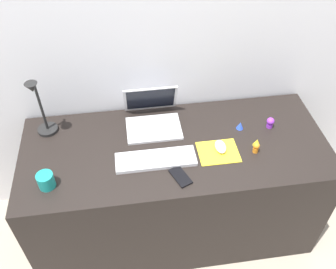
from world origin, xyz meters
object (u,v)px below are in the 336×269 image
object	(u,v)px
toy_figurine_purple	(270,122)
toy_figurine_yellow	(257,142)
keyboard	(156,159)
desk_lamp	(40,109)
toy_figurine_blue	(240,125)
mouse	(221,147)
cell_phone	(180,177)
coffee_mug	(46,181)
laptop	(152,115)
toy_figurine_orange	(256,147)

from	to	relation	value
toy_figurine_purple	toy_figurine_yellow	world-z (taller)	toy_figurine_purple
keyboard	desk_lamp	world-z (taller)	desk_lamp
toy_figurine_blue	mouse	bearing A→B (deg)	-135.76
desk_lamp	toy_figurine_blue	size ratio (longest dim) A/B	8.21
cell_phone	toy_figurine_yellow	bearing A→B (deg)	-2.85
mouse	desk_lamp	distance (m)	0.96
cell_phone	toy_figurine_purple	world-z (taller)	toy_figurine_purple
mouse	desk_lamp	size ratio (longest dim) A/B	0.27
mouse	cell_phone	size ratio (longest dim) A/B	0.75
keyboard	coffee_mug	size ratio (longest dim) A/B	5.11
coffee_mug	toy_figurine_yellow	bearing A→B (deg)	6.42
cell_phone	desk_lamp	xyz separation A→B (m)	(-0.67, 0.41, 0.17)
toy_figurine_blue	toy_figurine_purple	bearing A→B (deg)	-4.29
keyboard	coffee_mug	distance (m)	0.54
desk_lamp	toy_figurine_yellow	size ratio (longest dim) A/B	8.40
cell_phone	laptop	bearing A→B (deg)	79.20
laptop	desk_lamp	xyz separation A→B (m)	(-0.58, -0.01, 0.12)
laptop	toy_figurine_blue	world-z (taller)	laptop
laptop	desk_lamp	world-z (taller)	desk_lamp
laptop	cell_phone	size ratio (longest dim) A/B	2.34
cell_phone	coffee_mug	distance (m)	0.64
cell_phone	toy_figurine_purple	size ratio (longest dim) A/B	2.00
toy_figurine_purple	desk_lamp	bearing A→B (deg)	174.21
desk_lamp	toy_figurine_blue	bearing A→B (deg)	-6.03
toy_figurine_orange	coffee_mug	bearing A→B (deg)	-175.95
toy_figurine_yellow	coffee_mug	bearing A→B (deg)	-173.58
laptop	toy_figurine_blue	distance (m)	0.49
toy_figurine_blue	toy_figurine_yellow	size ratio (longest dim) A/B	1.02
keyboard	toy_figurine_blue	size ratio (longest dim) A/B	9.39
toy_figurine_blue	toy_figurine_purple	xyz separation A→B (m)	(0.17, -0.01, 0.01)
coffee_mug	desk_lamp	bearing A→B (deg)	94.89
toy_figurine_orange	toy_figurine_yellow	bearing A→B (deg)	65.41
toy_figurine_purple	coffee_mug	bearing A→B (deg)	-168.23
keyboard	coffee_mug	world-z (taller)	coffee_mug
toy_figurine_yellow	toy_figurine_orange	bearing A→B (deg)	-114.59
cell_phone	toy_figurine_orange	world-z (taller)	toy_figurine_orange
toy_figurine_blue	toy_figurine_yellow	xyz separation A→B (m)	(0.05, -0.14, -0.00)
cell_phone	toy_figurine_yellow	distance (m)	0.47
coffee_mug	toy_figurine_orange	world-z (taller)	coffee_mug
cell_phone	coffee_mug	bearing A→B (deg)	153.72
mouse	toy_figurine_orange	world-z (taller)	toy_figurine_orange
desk_lamp	coffee_mug	distance (m)	0.40
keyboard	mouse	size ratio (longest dim) A/B	4.27
toy_figurine_blue	keyboard	bearing A→B (deg)	-160.46
toy_figurine_orange	toy_figurine_yellow	xyz separation A→B (m)	(0.02, 0.05, -0.01)
toy_figurine_blue	coffee_mug	bearing A→B (deg)	-165.72
laptop	toy_figurine_purple	bearing A→B (deg)	-11.72
mouse	toy_figurine_blue	distance (m)	0.21
cell_phone	toy_figurine_orange	distance (m)	0.43
toy_figurine_orange	toy_figurine_purple	world-z (taller)	toy_figurine_purple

